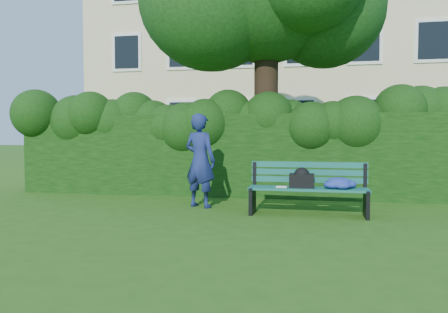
# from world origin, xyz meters

# --- Properties ---
(ground) EXTENTS (80.00, 80.00, 0.00)m
(ground) POSITION_xyz_m (0.00, 0.00, 0.00)
(ground) COLOR #2A5314
(ground) RESTS_ON ground
(apartment_building) EXTENTS (16.00, 8.08, 12.00)m
(apartment_building) POSITION_xyz_m (-0.00, 13.99, 6.00)
(apartment_building) COLOR beige
(apartment_building) RESTS_ON ground
(hedge) EXTENTS (10.00, 1.00, 1.80)m
(hedge) POSITION_xyz_m (0.00, 2.20, 0.90)
(hedge) COLOR black
(hedge) RESTS_ON ground
(park_bench) EXTENTS (1.99, 0.59, 0.89)m
(park_bench) POSITION_xyz_m (1.66, 0.05, 0.50)
(park_bench) COLOR #0E483E
(park_bench) RESTS_ON ground
(man_reading) EXTENTS (0.75, 0.62, 1.75)m
(man_reading) POSITION_xyz_m (-0.43, 0.47, 0.88)
(man_reading) COLOR navy
(man_reading) RESTS_ON ground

